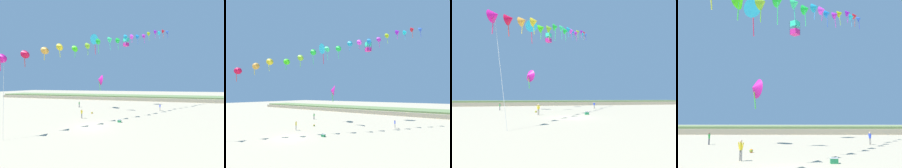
# 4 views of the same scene
# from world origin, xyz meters

# --- Properties ---
(dune_ridge) EXTENTS (120.00, 13.07, 1.65)m
(dune_ridge) POSITION_xyz_m (0.00, 41.71, 0.82)
(dune_ridge) COLOR tan
(dune_ridge) RESTS_ON ground
(person_near_left) EXTENTS (0.55, 0.32, 1.63)m
(person_near_left) POSITION_xyz_m (-3.69, 4.31, 0.94)
(person_near_left) COLOR gray
(person_near_left) RESTS_ON ground
(person_near_right) EXTENTS (0.20, 0.53, 1.49)m
(person_near_right) POSITION_xyz_m (-10.25, 16.05, 0.86)
(person_near_right) COLOR #474C56
(person_near_right) RESTS_ON ground
(person_mid_center) EXTENTS (0.32, 0.53, 1.60)m
(person_mid_center) POSITION_xyz_m (10.21, 16.18, 0.92)
(person_mid_center) COLOR gray
(person_mid_center) RESTS_ON ground
(kite_banner_string) EXTENTS (22.92, 36.70, 22.84)m
(kite_banner_string) POSITION_xyz_m (2.29, 10.96, 15.80)
(kite_banner_string) COLOR #E21495
(large_kite_low_lead) EXTENTS (2.47, 2.81, 4.08)m
(large_kite_low_lead) POSITION_xyz_m (-4.57, 16.33, 7.26)
(large_kite_low_lead) COLOR #CA1A92
(large_kite_mid_trail) EXTENTS (1.80, 1.80, 2.43)m
(large_kite_mid_trail) POSITION_xyz_m (0.84, 24.87, 18.94)
(large_kite_mid_trail) COLOR #D72088
(large_kite_high_solo) EXTENTS (2.63, 1.99, 4.75)m
(large_kite_high_solo) POSITION_xyz_m (-4.36, 12.56, 16.59)
(large_kite_high_solo) COLOR #29C0E7
(beach_cooler) EXTENTS (0.58, 0.41, 0.46)m
(beach_cooler) POSITION_xyz_m (3.40, 3.37, 0.21)
(beach_cooler) COLOR #23844C
(beach_cooler) RESTS_ON ground
(beach_ball) EXTENTS (0.36, 0.36, 0.36)m
(beach_ball) POSITION_xyz_m (-3.65, 8.97, 0.18)
(beach_ball) COLOR orange
(beach_ball) RESTS_ON ground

